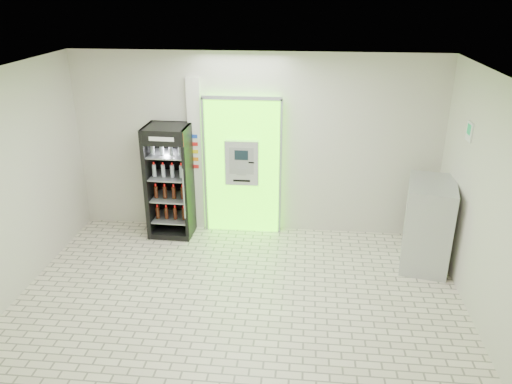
# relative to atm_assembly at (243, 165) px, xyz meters

# --- Properties ---
(ground) EXTENTS (6.00, 6.00, 0.00)m
(ground) POSITION_rel_atm_assembly_xyz_m (0.20, -2.41, -1.17)
(ground) COLOR beige
(ground) RESTS_ON ground
(room_shell) EXTENTS (6.00, 6.00, 6.00)m
(room_shell) POSITION_rel_atm_assembly_xyz_m (0.20, -2.41, 0.67)
(room_shell) COLOR beige
(room_shell) RESTS_ON ground
(atm_assembly) EXTENTS (1.30, 0.24, 2.33)m
(atm_assembly) POSITION_rel_atm_assembly_xyz_m (0.00, 0.00, 0.00)
(atm_assembly) COLOR #51FF0E
(atm_assembly) RESTS_ON ground
(pillar) EXTENTS (0.22, 0.11, 2.60)m
(pillar) POSITION_rel_atm_assembly_xyz_m (-0.78, 0.04, 0.13)
(pillar) COLOR silver
(pillar) RESTS_ON ground
(beverage_cooler) EXTENTS (0.72, 0.68, 1.87)m
(beverage_cooler) POSITION_rel_atm_assembly_xyz_m (-1.18, -0.23, -0.27)
(beverage_cooler) COLOR black
(beverage_cooler) RESTS_ON ground
(steel_cabinet) EXTENTS (0.85, 1.09, 1.31)m
(steel_cabinet) POSITION_rel_atm_assembly_xyz_m (2.86, -0.86, -0.52)
(steel_cabinet) COLOR #B4B7BD
(steel_cabinet) RESTS_ON ground
(exit_sign) EXTENTS (0.02, 0.22, 0.26)m
(exit_sign) POSITION_rel_atm_assembly_xyz_m (3.19, -1.01, 0.95)
(exit_sign) COLOR white
(exit_sign) RESTS_ON room_shell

